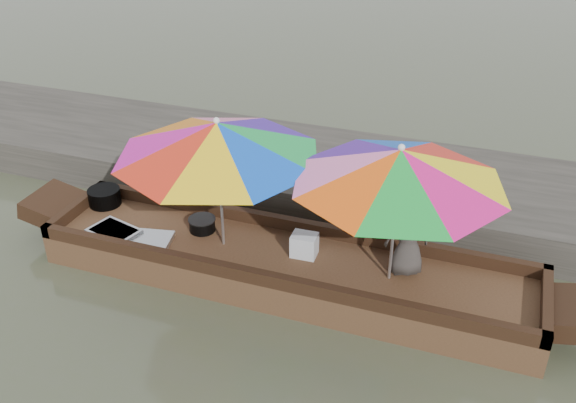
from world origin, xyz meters
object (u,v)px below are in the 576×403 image
(supply_bag, at_px, (304,245))
(umbrella_bow, at_px, (220,184))
(charcoal_grill, at_px, (202,225))
(tray_crayfish, at_px, (114,233))
(tray_scallop, at_px, (146,240))
(vendor, at_px, (408,234))
(umbrella_stern, at_px, (395,215))
(boat_hull, at_px, (285,269))
(cooking_pot, at_px, (105,197))

(supply_bag, xyz_separation_m, umbrella_bow, (-0.94, -0.10, 0.65))
(charcoal_grill, bearing_deg, tray_crayfish, -152.72)
(tray_crayfish, height_order, charcoal_grill, charcoal_grill)
(tray_scallop, distance_m, vendor, 2.97)
(charcoal_grill, height_order, umbrella_stern, umbrella_stern)
(vendor, height_order, umbrella_stern, umbrella_stern)
(supply_bag, xyz_separation_m, umbrella_stern, (0.98, -0.10, 0.65))
(vendor, distance_m, umbrella_stern, 0.36)
(supply_bag, bearing_deg, boat_hull, -152.27)
(cooking_pot, relative_size, umbrella_bow, 0.18)
(charcoal_grill, distance_m, umbrella_bow, 0.81)
(boat_hull, xyz_separation_m, vendor, (1.31, 0.17, 0.65))
(boat_hull, distance_m, charcoal_grill, 1.15)
(tray_scallop, relative_size, vendor, 0.59)
(boat_hull, height_order, umbrella_bow, umbrella_bow)
(charcoal_grill, relative_size, supply_bag, 1.09)
(boat_hull, xyz_separation_m, cooking_pot, (-2.54, 0.32, 0.28))
(cooking_pot, bearing_deg, tray_scallop, -32.11)
(supply_bag, distance_m, umbrella_bow, 1.14)
(tray_scallop, bearing_deg, cooking_pot, 147.89)
(cooking_pot, relative_size, umbrella_stern, 0.19)
(charcoal_grill, bearing_deg, vendor, -0.29)
(tray_crayfish, distance_m, umbrella_stern, 3.28)
(vendor, bearing_deg, tray_crayfish, -16.39)
(boat_hull, distance_m, tray_scallop, 1.63)
(tray_crayfish, bearing_deg, boat_hull, 8.21)
(supply_bag, bearing_deg, tray_crayfish, -169.94)
(boat_hull, distance_m, supply_bag, 0.37)
(tray_scallop, bearing_deg, umbrella_bow, 18.09)
(supply_bag, height_order, umbrella_bow, umbrella_bow)
(boat_hull, height_order, cooking_pot, cooking_pot)
(charcoal_grill, xyz_separation_m, supply_bag, (1.30, -0.08, 0.06))
(vendor, bearing_deg, charcoal_grill, -24.50)
(tray_crayfish, distance_m, umbrella_bow, 1.49)
(tray_crayfish, relative_size, vendor, 0.59)
(vendor, bearing_deg, umbrella_bow, -19.61)
(umbrella_stern, bearing_deg, charcoal_grill, 175.54)
(boat_hull, height_order, charcoal_grill, charcoal_grill)
(boat_hull, xyz_separation_m, tray_scallop, (-1.59, -0.28, 0.21))
(boat_hull, xyz_separation_m, supply_bag, (0.19, 0.10, 0.30))
(vendor, bearing_deg, supply_bag, -20.89)
(tray_crayfish, height_order, umbrella_bow, umbrella_bow)
(cooking_pot, distance_m, charcoal_grill, 1.44)
(charcoal_grill, xyz_separation_m, umbrella_stern, (2.28, -0.18, 0.70))
(cooking_pot, bearing_deg, charcoal_grill, -5.54)
(tray_crayfish, xyz_separation_m, umbrella_bow, (1.27, 0.29, 0.73))
(tray_crayfish, bearing_deg, vendor, 7.82)
(cooking_pot, height_order, tray_crayfish, cooking_pot)
(cooking_pot, relative_size, tray_scallop, 0.71)
(boat_hull, bearing_deg, tray_crayfish, -171.79)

